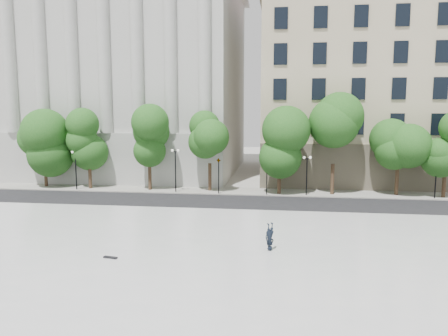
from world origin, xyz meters
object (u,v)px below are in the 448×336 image
Objects in this scene: traffic_light_east at (267,159)px; person_lying at (270,247)px; traffic_light_west at (219,158)px; skateboard at (110,257)px.

person_lying is at bearing -87.50° from traffic_light_east.
traffic_light_west is 2.62× the size of person_lying.
person_lying reaches higher than skateboard.
traffic_light_west is 4.86m from traffic_light_east.
skateboard is at bearing -98.09° from traffic_light_west.
traffic_light_west is at bearing 180.00° from traffic_light_east.
person_lying is at bearing -73.05° from traffic_light_west.
traffic_light_west is at bearing 92.54° from skateboard.
traffic_light_east is at bearing 80.19° from skateboard.
traffic_light_east reaches higher than person_lying.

